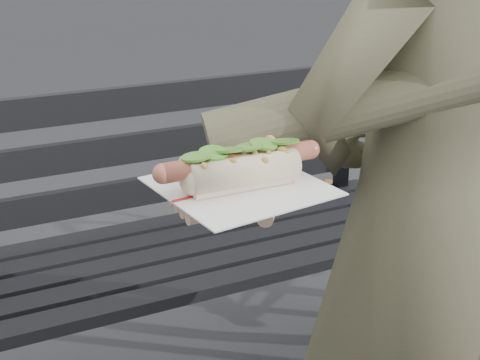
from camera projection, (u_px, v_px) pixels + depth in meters
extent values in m
cylinder|color=black|center=(404.00, 309.00, 1.93)|extent=(0.04, 0.04, 0.45)
cylinder|color=black|center=(339.00, 259.00, 2.22)|extent=(0.04, 0.04, 0.45)
cube|color=black|center=(187.00, 291.00, 1.57)|extent=(1.50, 0.07, 0.03)
cube|color=black|center=(174.00, 274.00, 1.64)|extent=(1.50, 0.07, 0.03)
cube|color=black|center=(162.00, 258.00, 1.72)|extent=(1.50, 0.07, 0.03)
cube|color=black|center=(151.00, 244.00, 1.79)|extent=(1.50, 0.07, 0.03)
cube|color=black|center=(140.00, 230.00, 1.87)|extent=(1.50, 0.07, 0.03)
cube|color=black|center=(344.00, 129.00, 2.07)|extent=(0.04, 0.03, 0.42)
cube|color=black|center=(135.00, 192.00, 1.85)|extent=(1.50, 0.02, 0.08)
cube|color=black|center=(132.00, 148.00, 1.81)|extent=(1.50, 0.02, 0.08)
cube|color=black|center=(129.00, 101.00, 1.76)|extent=(1.50, 0.02, 0.08)
imported|color=brown|center=(419.00, 226.00, 1.17)|extent=(0.61, 0.43, 1.56)
cylinder|color=brown|center=(369.00, 101.00, 1.00)|extent=(0.51, 0.23, 0.19)
cylinder|color=#D8A384|center=(265.00, 187.00, 0.86)|extent=(0.09, 0.08, 0.07)
ellipsoid|color=#D8A384|center=(240.00, 199.00, 0.84)|extent=(0.10, 0.12, 0.03)
cylinder|color=#D8A384|center=(209.00, 214.00, 0.79)|extent=(0.05, 0.02, 0.02)
cylinder|color=#D8A384|center=(202.00, 208.00, 0.81)|extent=(0.05, 0.02, 0.02)
cylinder|color=#D8A384|center=(196.00, 202.00, 0.82)|extent=(0.05, 0.02, 0.02)
cylinder|color=#D8A384|center=(190.00, 196.00, 0.84)|extent=(0.05, 0.02, 0.02)
cylinder|color=#D8A384|center=(267.00, 212.00, 0.79)|extent=(0.04, 0.05, 0.02)
cube|color=white|center=(240.00, 186.00, 0.83)|extent=(0.21, 0.21, 0.00)
cube|color=#B21E1E|center=(240.00, 185.00, 0.83)|extent=(0.19, 0.03, 0.00)
cylinder|color=#BA5E47|center=(240.00, 161.00, 0.82)|extent=(0.20, 0.03, 0.02)
sphere|color=#BA5E47|center=(163.00, 174.00, 0.78)|extent=(0.03, 0.03, 0.02)
sphere|color=#BA5E47|center=(310.00, 150.00, 0.86)|extent=(0.02, 0.03, 0.02)
sphere|color=#9E6B2D|center=(214.00, 153.00, 0.82)|extent=(0.01, 0.01, 0.01)
sphere|color=#9E6B2D|center=(265.00, 153.00, 0.82)|extent=(0.01, 0.01, 0.01)
sphere|color=#9E6B2D|center=(204.00, 166.00, 0.77)|extent=(0.01, 0.01, 0.01)
sphere|color=#9E6B2D|center=(273.00, 155.00, 0.83)|extent=(0.01, 0.01, 0.01)
sphere|color=#9E6B2D|center=(272.00, 154.00, 0.82)|extent=(0.01, 0.01, 0.01)
sphere|color=#9E6B2D|center=(226.00, 161.00, 0.81)|extent=(0.01, 0.01, 0.01)
sphere|color=#9E6B2D|center=(264.00, 161.00, 0.81)|extent=(0.01, 0.01, 0.01)
sphere|color=#9E6B2D|center=(267.00, 156.00, 0.83)|extent=(0.01, 0.01, 0.01)
sphere|color=#9E6B2D|center=(265.00, 149.00, 0.84)|extent=(0.01, 0.01, 0.01)
sphere|color=#9E6B2D|center=(218.00, 164.00, 0.80)|extent=(0.01, 0.01, 0.01)
sphere|color=#9E6B2D|center=(235.00, 160.00, 0.80)|extent=(0.01, 0.01, 0.01)
sphere|color=#9E6B2D|center=(269.00, 153.00, 0.81)|extent=(0.01, 0.01, 0.01)
sphere|color=#9E6B2D|center=(241.00, 154.00, 0.82)|extent=(0.01, 0.01, 0.01)
sphere|color=#9E6B2D|center=(274.00, 145.00, 0.84)|extent=(0.01, 0.01, 0.01)
sphere|color=#9E6B2D|center=(265.00, 150.00, 0.83)|extent=(0.01, 0.01, 0.01)
sphere|color=#9E6B2D|center=(286.00, 155.00, 0.82)|extent=(0.01, 0.01, 0.01)
sphere|color=#9E6B2D|center=(265.00, 148.00, 0.83)|extent=(0.01, 0.01, 0.01)
sphere|color=#9E6B2D|center=(260.00, 151.00, 0.82)|extent=(0.01, 0.01, 0.01)
sphere|color=#9E6B2D|center=(240.00, 161.00, 0.81)|extent=(0.01, 0.01, 0.01)
sphere|color=#9E6B2D|center=(280.00, 148.00, 0.85)|extent=(0.01, 0.01, 0.01)
sphere|color=#9E6B2D|center=(271.00, 158.00, 0.82)|extent=(0.01, 0.01, 0.01)
sphere|color=#9E6B2D|center=(207.00, 158.00, 0.80)|extent=(0.01, 0.01, 0.01)
sphere|color=#9E6B2D|center=(270.00, 141.00, 0.86)|extent=(0.01, 0.01, 0.01)
sphere|color=#9E6B2D|center=(197.00, 159.00, 0.81)|extent=(0.01, 0.01, 0.01)
sphere|color=#9E6B2D|center=(192.00, 164.00, 0.80)|extent=(0.01, 0.01, 0.01)
sphere|color=#9E6B2D|center=(242.00, 154.00, 0.82)|extent=(0.01, 0.01, 0.01)
sphere|color=#9E6B2D|center=(282.00, 151.00, 0.83)|extent=(0.01, 0.01, 0.01)
sphere|color=#9E6B2D|center=(233.00, 161.00, 0.79)|extent=(0.01, 0.01, 0.01)
sphere|color=#9E6B2D|center=(255.00, 153.00, 0.81)|extent=(0.01, 0.01, 0.01)
sphere|color=#9E6B2D|center=(273.00, 159.00, 0.82)|extent=(0.01, 0.01, 0.01)
cylinder|color=#509729|center=(196.00, 157.00, 0.79)|extent=(0.04, 0.04, 0.01)
cylinder|color=#509729|center=(213.00, 153.00, 0.80)|extent=(0.04, 0.04, 0.01)
cylinder|color=#509729|center=(229.00, 150.00, 0.81)|extent=(0.04, 0.04, 0.01)
cylinder|color=#509729|center=(249.00, 147.00, 0.82)|extent=(0.04, 0.04, 0.01)
cylinder|color=#509729|center=(264.00, 144.00, 0.83)|extent=(0.04, 0.04, 0.01)
cylinder|color=#509729|center=(285.00, 141.00, 0.84)|extent=(0.04, 0.04, 0.01)
cube|color=brown|center=(411.00, 335.00, 2.19)|extent=(0.08, 0.06, 0.00)
cube|color=brown|center=(329.00, 182.00, 3.45)|extent=(0.08, 0.09, 0.00)
cube|color=brown|center=(190.00, 197.00, 3.26)|extent=(0.07, 0.09, 0.00)
cube|color=brown|center=(388.00, 311.00, 2.33)|extent=(0.04, 0.05, 0.00)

